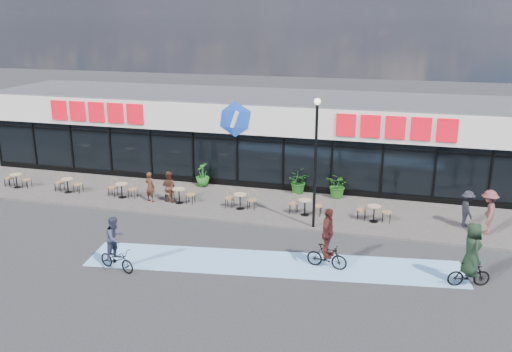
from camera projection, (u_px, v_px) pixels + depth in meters
The scene contains 22 objects.
ground at pixel (188, 237), 22.70m from camera, with size 120.00×120.00×0.00m, color #28282B.
sidewalk at pixel (223, 202), 26.84m from camera, with size 44.00×5.00×0.10m, color #59524F.
bike_lane at pixel (272, 264), 20.30m from camera, with size 14.00×2.20×0.01m, color #7BB2EA.
building at pixel (252, 134), 31.19m from camera, with size 30.60×6.57×4.75m.
lamp_post at pixel (316, 153), 22.60m from camera, with size 0.28×0.28×5.61m.
bistro_set_0 at pixel (17, 179), 28.83m from camera, with size 1.54×0.62×0.90m.
bistro_set_1 at pixel (69, 183), 28.04m from camera, with size 1.54×0.62×0.90m.
bistro_set_2 at pixel (123, 188), 27.25m from camera, with size 1.54×0.62×0.90m.
bistro_set_3 at pixel (180, 194), 26.46m from camera, with size 1.54×0.62×0.90m.
bistro_set_4 at pixel (241, 199), 25.67m from camera, with size 1.54×0.62×0.90m.
bistro_set_5 at pixel (305, 205), 24.89m from camera, with size 1.54×0.62×0.90m.
bistro_set_6 at pixel (374, 211), 24.10m from camera, with size 1.54×0.62×0.90m.
potted_plant_left at pixel (203, 175), 28.91m from camera, with size 0.73×0.73×1.30m, color #1C5819.
potted_plant_mid at pixel (297, 181), 27.84m from camera, with size 1.15×1.00×1.28m, color #1A4E16.
potted_plant_right at pixel (338, 185), 27.08m from camera, with size 1.16×1.01×1.29m, color #215819.
patron_left at pixel (150, 187), 26.53m from camera, with size 0.55×0.36×1.50m, color #422317.
patron_right at pixel (169, 186), 26.55m from camera, with size 0.74×0.58×1.53m, color #4E261C.
pedestrian_a at pixel (488, 212), 22.58m from camera, with size 1.23×0.71×1.90m, color brown.
pedestrian_b at pixel (467, 209), 23.40m from camera, with size 1.04×0.60×1.61m, color black.
cyclist_a at pixel (327, 242), 19.68m from camera, with size 1.57×1.15×2.33m.
cyclist_b at pixel (471, 258), 18.34m from camera, with size 1.53×1.04×2.31m.
cyclist_c at pixel (116, 248), 19.56m from camera, with size 1.70×1.00×2.08m.
Camera 1 is at (8.30, -19.49, 9.00)m, focal length 38.00 mm.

